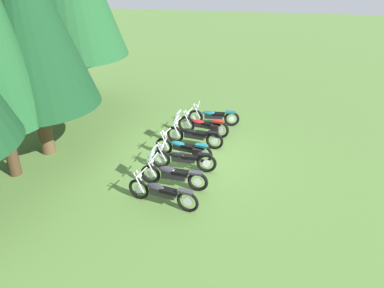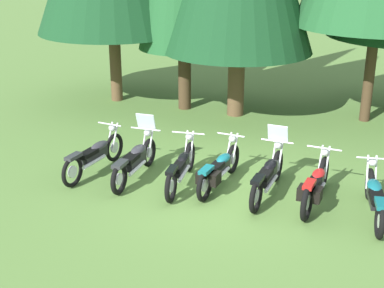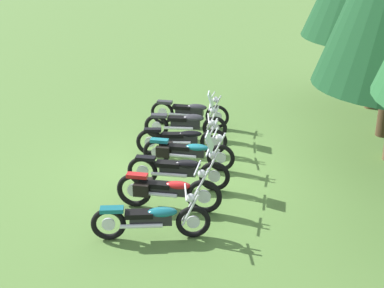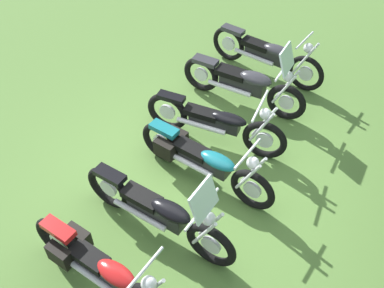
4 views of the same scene
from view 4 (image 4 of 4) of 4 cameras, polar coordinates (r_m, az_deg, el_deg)
The scene contains 7 objects.
ground_plane at distance 6.66m, azimuth -0.54°, elevation -4.76°, with size 80.00×80.00×0.00m, color #547A38.
motorcycle_0 at distance 8.49m, azimuth 9.59°, elevation 11.33°, with size 0.76×2.30×1.00m.
motorcycle_1 at distance 7.69m, azimuth 6.75°, elevation 7.82°, with size 0.74×2.29×1.35m.
motorcycle_2 at distance 6.93m, azimuth 3.03°, elevation 2.82°, with size 0.75×2.34×1.00m.
motorcycle_3 at distance 6.37m, azimuth 1.21°, elevation -1.97°, with size 0.83×2.25×0.99m.
motorcycle_4 at distance 5.76m, azimuth -4.32°, elevation -8.59°, with size 0.71×2.34×1.36m.
motorcycle_5 at distance 5.43m, azimuth -11.60°, elevation -15.40°, with size 0.83×2.23×1.03m.
Camera 4 is at (3.89, 1.77, 5.11)m, focal length 41.55 mm.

